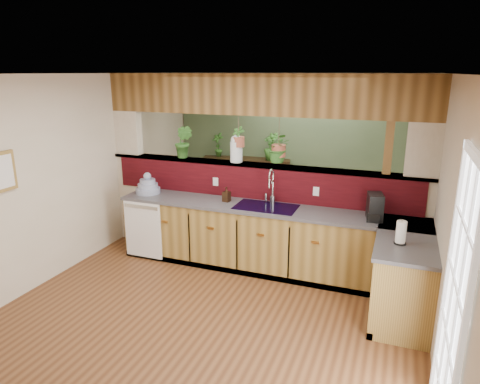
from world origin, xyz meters
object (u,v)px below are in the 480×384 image
at_px(coffee_maker, 375,208).
at_px(glass_jar, 236,148).
at_px(faucet, 271,185).
at_px(paper_towel, 401,233).
at_px(shelving_console, 246,187).
at_px(soap_dispenser, 227,194).
at_px(dish_stack, 148,187).

bearing_deg(coffee_maker, glass_jar, 156.85).
height_order(faucet, paper_towel, faucet).
bearing_deg(coffee_maker, shelving_console, 125.60).
xyz_separation_m(soap_dispenser, paper_towel, (2.26, -0.75, 0.02)).
height_order(dish_stack, paper_towel, dish_stack).
xyz_separation_m(coffee_maker, shelving_console, (-2.48, 2.29, -0.55)).
height_order(coffee_maker, paper_towel, coffee_maker).
xyz_separation_m(dish_stack, soap_dispenser, (1.24, 0.02, 0.01)).
height_order(faucet, glass_jar, glass_jar).
bearing_deg(paper_towel, dish_stack, 168.28).
height_order(coffee_maker, glass_jar, glass_jar).
bearing_deg(shelving_console, paper_towel, -60.43).
relative_size(dish_stack, paper_towel, 1.35).
bearing_deg(dish_stack, coffee_maker, -0.63).
distance_m(dish_stack, soap_dispenser, 1.24).
bearing_deg(faucet, dish_stack, -175.79).
height_order(soap_dispenser, glass_jar, glass_jar).
xyz_separation_m(paper_towel, shelving_console, (-2.79, 2.98, -0.52)).
xyz_separation_m(glass_jar, shelving_console, (-0.55, 1.90, -1.08)).
bearing_deg(soap_dispenser, glass_jar, 87.47).
distance_m(faucet, paper_towel, 1.87).
bearing_deg(glass_jar, paper_towel, -25.76).
xyz_separation_m(faucet, dish_stack, (-1.84, -0.14, -0.17)).
relative_size(coffee_maker, paper_towel, 1.20).
distance_m(faucet, dish_stack, 1.86).
bearing_deg(dish_stack, soap_dispenser, 1.08).
distance_m(soap_dispenser, glass_jar, 0.67).
distance_m(faucet, coffee_maker, 1.36).
bearing_deg(dish_stack, shelving_console, 72.61).
height_order(dish_stack, soap_dispenser, dish_stack).
relative_size(paper_towel, shelving_console, 0.16).
xyz_separation_m(soap_dispenser, coffee_maker, (1.95, -0.06, 0.04)).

